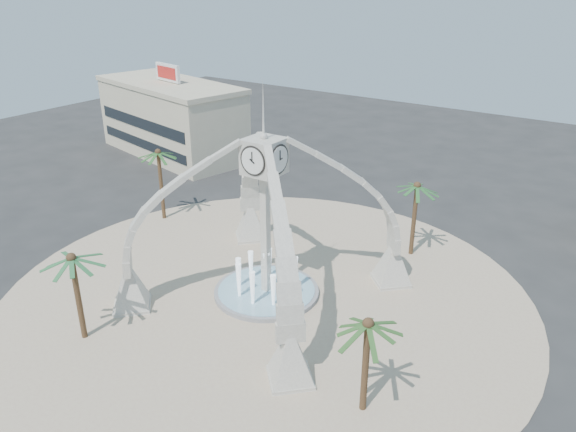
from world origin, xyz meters
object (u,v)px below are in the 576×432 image
Objects in this scene: palm_west at (158,153)px; clock_tower at (265,217)px; palm_north at (417,187)px; palm_south at (71,259)px; fountain at (267,291)px; palm_east at (368,325)px.

clock_tower is at bearing -18.58° from palm_west.
palm_north is 27.39m from palm_south.
fountain is (0.00, 0.00, -6.20)m from clock_tower.
clock_tower is at bearing 59.21° from palm_south.
palm_south is (10.25, -17.17, -0.80)m from palm_west.
palm_east is 0.85× the size of palm_west.
clock_tower is 14.09m from palm_north.
palm_west is at bearing 120.82° from palm_south.
fountain is 1.05× the size of palm_west.
palm_west is (-17.06, 5.73, 6.50)m from fountain.
palm_south is at bearing -59.18° from palm_west.
palm_west is 1.07× the size of palm_north.
clock_tower is at bearing 150.16° from palm_east.
palm_east is 0.95× the size of palm_south.
palm_west reaches higher than palm_south.
palm_west is at bearing 156.57° from palm_east.
palm_east reaches higher than fountain.
fountain is 14.66m from palm_east.
palm_east is at bearing -23.43° from palm_west.
palm_north is (6.40, 12.55, -0.20)m from clock_tower.
fountain is 19.14m from palm_west.
clock_tower is 2.75× the size of palm_east.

